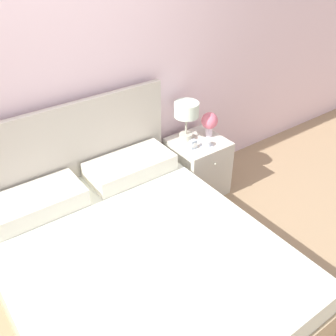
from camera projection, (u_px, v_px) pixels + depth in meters
ground_plane at (80, 221)px, 3.50m from camera, size 12.00×12.00×0.00m
wall_back at (53, 80)px, 2.82m from camera, size 8.00×0.06×2.60m
bed at (134, 264)px, 2.73m from camera, size 1.71×2.02×1.13m
nightstand at (197, 166)px, 3.73m from camera, size 0.48×0.48×0.56m
table_lamp at (186, 113)px, 3.46m from camera, size 0.22×0.22×0.36m
flower_vase at (210, 122)px, 3.57m from camera, size 0.15×0.15×0.24m
teacup at (206, 143)px, 3.49m from camera, size 0.13×0.13×0.06m
alarm_clock at (193, 144)px, 3.45m from camera, size 0.06×0.05×0.08m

